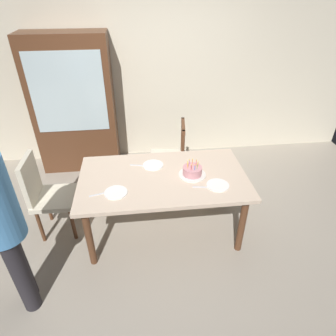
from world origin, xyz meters
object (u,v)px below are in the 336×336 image
at_px(chair_upholstered, 45,192).
at_px(chair_spindle_back, 169,158).
at_px(plate_far_side, 153,165).
at_px(plate_near_guest, 218,185).
at_px(plate_near_celebrant, 116,192).
at_px(birthday_cake, 192,172).
at_px(china_cabinet, 74,106).
at_px(person_celebrant, 0,222).
at_px(dining_table, 163,183).

bearing_deg(chair_upholstered, chair_spindle_back, 25.00).
distance_m(plate_far_side, plate_near_guest, 0.74).
bearing_deg(plate_near_celebrant, birthday_cake, 15.18).
distance_m(chair_upholstered, china_cabinet, 1.48).
relative_size(plate_far_side, person_celebrant, 0.13).
height_order(chair_spindle_back, chair_upholstered, same).
height_order(dining_table, chair_upholstered, chair_upholstered).
height_order(dining_table, china_cabinet, china_cabinet).
relative_size(plate_far_side, plate_near_guest, 1.00).
bearing_deg(chair_upholstered, dining_table, -6.71).
relative_size(plate_near_guest, chair_spindle_back, 0.23).
relative_size(plate_near_celebrant, person_celebrant, 0.13).
bearing_deg(plate_near_guest, person_celebrant, -163.78).
bearing_deg(china_cabinet, plate_near_guest, -48.05).
bearing_deg(dining_table, chair_spindle_back, 78.63).
bearing_deg(birthday_cake, plate_far_side, 149.19).
bearing_deg(plate_near_celebrant, person_celebrant, -147.03).
distance_m(plate_near_guest, person_celebrant, 1.87).
relative_size(dining_table, chair_upholstered, 1.81).
bearing_deg(dining_table, chair_upholstered, 173.29).
xyz_separation_m(birthday_cake, plate_far_side, (-0.39, 0.23, -0.04)).
xyz_separation_m(birthday_cake, china_cabinet, (-1.38, 1.57, 0.17)).
bearing_deg(plate_far_side, person_celebrant, -141.08).
relative_size(plate_far_side, china_cabinet, 0.12).
bearing_deg(chair_spindle_back, person_celebrant, -132.93).
xyz_separation_m(plate_far_side, chair_spindle_back, (0.25, 0.58, -0.28)).
bearing_deg(dining_table, plate_far_side, 111.34).
distance_m(plate_near_celebrant, plate_far_side, 0.58).
bearing_deg(plate_far_side, plate_near_celebrant, -131.32).
distance_m(plate_near_guest, chair_spindle_back, 1.12).
xyz_separation_m(dining_table, plate_far_side, (-0.09, 0.22, 0.09)).
bearing_deg(plate_near_guest, chair_upholstered, 168.25).
height_order(dining_table, plate_near_guest, plate_near_guest).
relative_size(birthday_cake, person_celebrant, 0.17).
distance_m(birthday_cake, china_cabinet, 2.10).
distance_m(dining_table, plate_near_guest, 0.57).
xyz_separation_m(birthday_cake, person_celebrant, (-1.57, -0.73, 0.17)).
bearing_deg(chair_spindle_back, china_cabinet, 148.79).
relative_size(birthday_cake, chair_spindle_back, 0.29).
relative_size(dining_table, birthday_cake, 6.13).
height_order(plate_far_side, china_cabinet, china_cabinet).
bearing_deg(chair_spindle_back, plate_near_celebrant, -121.76).
distance_m(birthday_cake, plate_near_guest, 0.30).
bearing_deg(chair_spindle_back, dining_table, -101.37).
height_order(birthday_cake, person_celebrant, person_celebrant).
distance_m(dining_table, chair_spindle_back, 0.84).
distance_m(dining_table, person_celebrant, 1.50).
bearing_deg(plate_far_side, birthday_cake, -30.81).
relative_size(chair_upholstered, person_celebrant, 0.57).
distance_m(plate_far_side, china_cabinet, 1.68).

